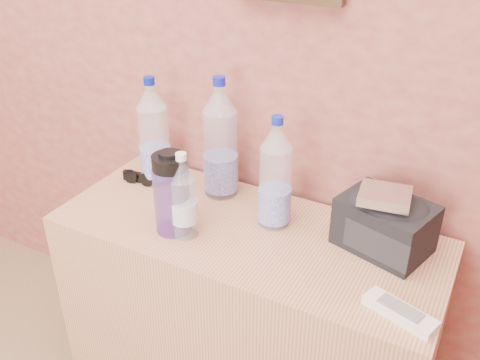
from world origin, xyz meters
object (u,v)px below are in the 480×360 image
toiletry_bag (385,222)px  dresser (246,320)px  sunglasses (141,178)px  pet_large_c (275,179)px  pet_small (184,200)px  foil_packet (385,196)px  pet_large_a (154,137)px  nalgene_bottle (171,193)px  ac_remote (400,312)px  pet_large_b (220,144)px

toiletry_bag → dresser: bearing=-147.9°
dresser → sunglasses: sunglasses is taller
pet_large_c → pet_small: bearing=-138.9°
foil_packet → pet_large_a: bearing=177.0°
nalgene_bottle → ac_remote: 0.66m
pet_large_c → pet_large_a: bearing=173.9°
pet_large_b → sunglasses: pet_large_b is taller
pet_small → pet_large_c: bearing=41.1°
pet_large_c → nalgene_bottle: size_ratio=1.36×
sunglasses → foil_packet: bearing=-7.0°
dresser → pet_large_c: bearing=51.9°
pet_large_a → pet_large_c: bearing=-6.1°
sunglasses → pet_large_c: bearing=-8.1°
nalgene_bottle → foil_packet: (0.53, 0.17, 0.05)m
dresser → foil_packet: bearing=12.3°
dresser → nalgene_bottle: (-0.18, -0.09, 0.47)m
sunglasses → ac_remote: sunglasses is taller
pet_large_a → toiletry_bag: pet_large_a is taller
pet_large_a → pet_small: size_ratio=1.40×
pet_large_b → nalgene_bottle: (-0.02, -0.24, -0.05)m
pet_large_a → pet_large_b: pet_large_b is taller
pet_large_a → pet_large_c: (0.44, -0.05, -0.01)m
pet_large_c → pet_small: pet_large_c is taller
nalgene_bottle → sunglasses: nalgene_bottle is taller
pet_large_b → toiletry_bag: (0.52, -0.04, -0.09)m
pet_large_c → sunglasses: pet_large_c is taller
dresser → pet_large_b: 0.56m
pet_large_b → foil_packet: 0.52m
pet_large_b → pet_small: 0.25m
dresser → pet_small: size_ratio=4.41×
dresser → nalgene_bottle: 0.51m
ac_remote → toiletry_bag: size_ratio=0.74×
pet_large_a → pet_large_b: size_ratio=0.93×
dresser → pet_large_c: (0.05, 0.07, 0.49)m
sunglasses → foil_packet: 0.79m
sunglasses → foil_packet: (0.78, 0.00, 0.15)m
sunglasses → pet_large_a: bearing=38.7°
ac_remote → foil_packet: size_ratio=1.34×
pet_large_b → ac_remote: size_ratio=2.23×
pet_small → nalgene_bottle: (-0.04, 0.01, 0.01)m
dresser → pet_large_a: size_ratio=3.16×
sunglasses → pet_small: bearing=-38.5°
dresser → pet_large_b: (-0.17, 0.14, 0.51)m
foil_packet → ac_remote: bearing=-62.5°
pet_large_b → foil_packet: size_ratio=3.00×
nalgene_bottle → pet_small: bearing=-7.5°
pet_large_c → toiletry_bag: pet_large_c is taller
pet_large_c → foil_packet: pet_large_c is taller
dresser → sunglasses: 0.57m
foil_packet → nalgene_bottle: bearing=-162.2°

